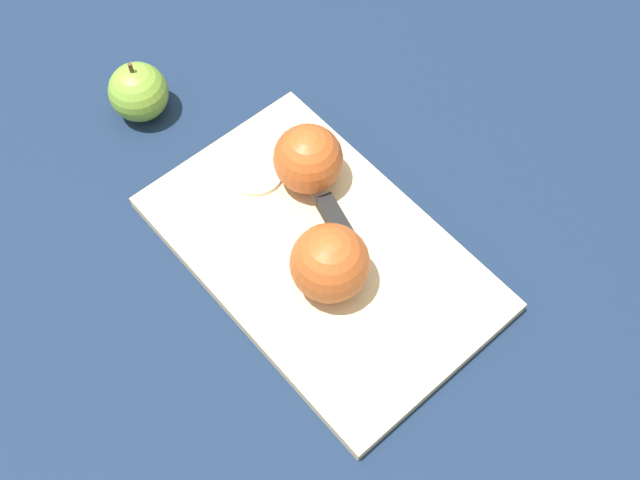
# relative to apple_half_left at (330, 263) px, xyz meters

# --- Properties ---
(ground_plane) EXTENTS (4.00, 4.00, 0.00)m
(ground_plane) POSITION_rel_apple_half_left_xyz_m (0.03, -0.02, -0.06)
(ground_plane) COLOR #14233D
(cutting_board) EXTENTS (0.40, 0.28, 0.02)m
(cutting_board) POSITION_rel_apple_half_left_xyz_m (0.03, -0.02, -0.05)
(cutting_board) COLOR #D1B789
(cutting_board) RESTS_ON ground_plane
(apple_half_left) EXTENTS (0.08, 0.08, 0.08)m
(apple_half_left) POSITION_rel_apple_half_left_xyz_m (0.00, 0.00, 0.00)
(apple_half_left) COLOR #AD4C1E
(apple_half_left) RESTS_ON cutting_board
(apple_half_right) EXTENTS (0.08, 0.08, 0.08)m
(apple_half_right) POSITION_rel_apple_half_left_xyz_m (0.10, -0.08, -0.00)
(apple_half_right) COLOR #AD4C1E
(apple_half_right) RESTS_ON cutting_board
(knife) EXTENTS (0.18, 0.08, 0.02)m
(knife) POSITION_rel_apple_half_left_xyz_m (0.04, -0.06, -0.03)
(knife) COLOR silver
(knife) RESTS_ON cutting_board
(apple_slice) EXTENTS (0.07, 0.07, 0.01)m
(apple_slice) POSITION_rel_apple_half_left_xyz_m (0.15, -0.05, -0.04)
(apple_slice) COLOR #EFE5C6
(apple_slice) RESTS_ON cutting_board
(apple_whole) EXTENTS (0.07, 0.07, 0.08)m
(apple_whole) POSITION_rel_apple_half_left_xyz_m (0.33, -0.03, -0.02)
(apple_whole) COLOR olive
(apple_whole) RESTS_ON ground_plane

